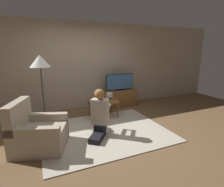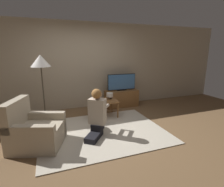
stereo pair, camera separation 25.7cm
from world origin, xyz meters
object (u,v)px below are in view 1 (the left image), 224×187
(table_lamp, at_px, (109,95))
(coffee_table, at_px, (103,103))
(tv, at_px, (120,82))
(armchair, at_px, (38,134))
(person_kneeling, at_px, (100,113))
(floor_lamp, at_px, (40,64))

(table_lamp, bearing_deg, coffee_table, -158.51)
(tv, relative_size, armchair, 0.85)
(coffee_table, height_order, person_kneeling, person_kneeling)
(tv, bearing_deg, floor_lamp, -164.69)
(coffee_table, bearing_deg, table_lamp, 21.49)
(tv, xyz_separation_m, person_kneeling, (-1.28, -1.70, -0.29))
(tv, height_order, floor_lamp, floor_lamp)
(armchair, xyz_separation_m, person_kneeling, (1.19, -0.00, 0.22))
(coffee_table, bearing_deg, floor_lamp, 177.21)
(tv, xyz_separation_m, armchair, (-2.48, -1.70, -0.51))
(tv, distance_m, person_kneeling, 2.15)
(coffee_table, relative_size, table_lamp, 4.15)
(tv, relative_size, person_kneeling, 0.93)
(floor_lamp, xyz_separation_m, table_lamp, (1.68, 0.01, -0.89))
(tv, height_order, table_lamp, tv)
(floor_lamp, distance_m, table_lamp, 1.90)
(person_kneeling, bearing_deg, coffee_table, -77.05)
(floor_lamp, distance_m, person_kneeling, 1.75)
(tv, height_order, armchair, tv)
(tv, distance_m, floor_lamp, 2.47)
(coffee_table, distance_m, armchair, 1.92)
(table_lamp, bearing_deg, armchair, -149.85)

